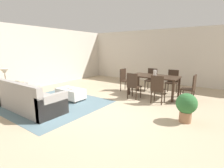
% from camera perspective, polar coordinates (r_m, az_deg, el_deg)
% --- Properties ---
extents(ground_plane, '(10.80, 10.80, 0.00)m').
position_cam_1_polar(ground_plane, '(4.66, -1.77, -9.74)').
color(ground_plane, tan).
extents(wall_back, '(9.00, 0.12, 2.70)m').
position_cam_1_polar(wall_back, '(8.85, 18.38, 8.99)').
color(wall_back, beige).
rests_on(wall_back, ground_plane).
extents(wall_left, '(0.12, 11.00, 2.70)m').
position_cam_1_polar(wall_left, '(8.15, -25.86, 8.19)').
color(wall_left, beige).
rests_on(wall_left, ground_plane).
extents(area_rug, '(3.00, 2.80, 0.01)m').
position_cam_1_polar(area_rug, '(5.65, -19.61, -6.47)').
color(area_rug, slate).
rests_on(area_rug, ground_plane).
extents(couch, '(2.18, 0.88, 0.86)m').
position_cam_1_polar(couch, '(5.29, -26.59, -5.05)').
color(couch, gray).
rests_on(couch, ground_plane).
extents(ottoman_table, '(1.00, 0.55, 0.39)m').
position_cam_1_polar(ottoman_table, '(5.90, -14.12, -3.10)').
color(ottoman_table, silver).
rests_on(ottoman_table, ground_plane).
extents(side_table, '(0.40, 0.40, 0.58)m').
position_cam_1_polar(side_table, '(6.49, -32.61, -1.22)').
color(side_table, brown).
rests_on(side_table, ground_plane).
extents(table_lamp, '(0.26, 0.26, 0.53)m').
position_cam_1_polar(table_lamp, '(6.40, -33.15, 3.42)').
color(table_lamp, brown).
rests_on(table_lamp, side_table).
extents(dining_table, '(1.76, 0.91, 0.76)m').
position_cam_1_polar(dining_table, '(6.29, 14.28, 1.98)').
color(dining_table, '#332319').
rests_on(dining_table, ground_plane).
extents(dining_chair_near_left, '(0.41, 0.41, 0.92)m').
position_cam_1_polar(dining_chair_near_left, '(5.77, 7.35, -0.16)').
color(dining_chair_near_left, '#332319').
rests_on(dining_chair_near_left, ground_plane).
extents(dining_chair_near_right, '(0.42, 0.42, 0.92)m').
position_cam_1_polar(dining_chair_near_right, '(5.43, 15.53, -1.27)').
color(dining_chair_near_right, '#332319').
rests_on(dining_chair_near_right, ground_plane).
extents(dining_chair_far_left, '(0.41, 0.41, 0.92)m').
position_cam_1_polar(dining_chair_far_left, '(7.18, 13.45, 2.01)').
color(dining_chair_far_left, '#332319').
rests_on(dining_chair_far_left, ground_plane).
extents(dining_chair_far_right, '(0.40, 0.40, 0.92)m').
position_cam_1_polar(dining_chair_far_right, '(6.93, 20.10, 1.26)').
color(dining_chair_far_right, '#332319').
rests_on(dining_chair_far_right, ground_plane).
extents(dining_chair_head_east, '(0.41, 0.41, 0.92)m').
position_cam_1_polar(dining_chair_head_east, '(5.95, 25.56, -0.89)').
color(dining_chair_head_east, '#332319').
rests_on(dining_chair_head_east, ground_plane).
extents(dining_chair_head_west, '(0.41, 0.41, 0.92)m').
position_cam_1_polar(dining_chair_head_west, '(6.90, 4.43, 1.92)').
color(dining_chair_head_west, '#332319').
rests_on(dining_chair_head_west, ground_plane).
extents(vase_centerpiece, '(0.12, 0.12, 0.21)m').
position_cam_1_polar(vase_centerpiece, '(6.28, 14.60, 3.75)').
color(vase_centerpiece, silver).
rests_on(vase_centerpiece, dining_table).
extents(book_on_ottoman, '(0.28, 0.23, 0.03)m').
position_cam_1_polar(book_on_ottoman, '(5.80, -13.75, -1.48)').
color(book_on_ottoman, silver).
rests_on(book_on_ottoman, ottoman_table).
extents(potted_plant, '(0.49, 0.49, 0.71)m').
position_cam_1_polar(potted_plant, '(4.32, 24.31, -6.77)').
color(potted_plant, '#996B4C').
rests_on(potted_plant, ground_plane).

